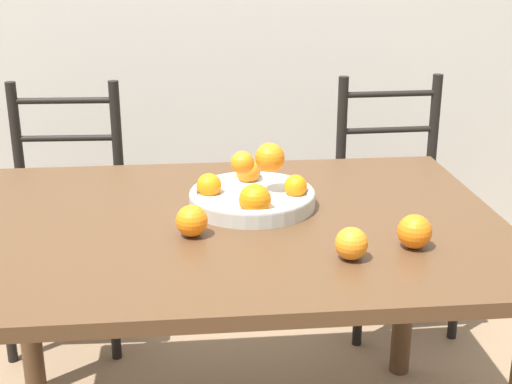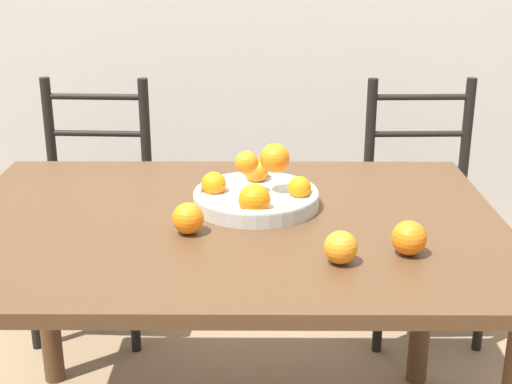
% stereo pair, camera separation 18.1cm
% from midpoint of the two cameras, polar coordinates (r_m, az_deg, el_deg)
% --- Properties ---
extents(dining_table, '(1.43, 1.02, 0.78)m').
position_cam_midpoint_polar(dining_table, '(1.89, -5.08, -5.18)').
color(dining_table, '#4C331E').
rests_on(dining_table, ground_plane).
extents(fruit_bowl, '(0.34, 0.34, 0.17)m').
position_cam_midpoint_polar(fruit_bowl, '(1.92, -2.98, -0.10)').
color(fruit_bowl, '#B2B7B2').
rests_on(fruit_bowl, dining_table).
extents(orange_loose_0, '(0.08, 0.08, 0.08)m').
position_cam_midpoint_polar(orange_loose_0, '(1.61, 4.45, -4.20)').
color(orange_loose_0, orange).
rests_on(orange_loose_0, dining_table).
extents(orange_loose_1, '(0.08, 0.08, 0.08)m').
position_cam_midpoint_polar(orange_loose_1, '(1.74, -8.14, -2.36)').
color(orange_loose_1, orange).
rests_on(orange_loose_1, dining_table).
extents(orange_loose_2, '(0.08, 0.08, 0.08)m').
position_cam_midpoint_polar(orange_loose_2, '(1.68, 9.59, -3.20)').
color(orange_loose_2, orange).
rests_on(orange_loose_2, dining_table).
extents(chair_left, '(0.44, 0.42, 0.97)m').
position_cam_midpoint_polar(chair_left, '(2.81, -16.74, -2.28)').
color(chair_left, black).
rests_on(chair_left, ground_plane).
extents(chair_right, '(0.43, 0.41, 0.97)m').
position_cam_midpoint_polar(chair_right, '(2.84, 9.22, -1.40)').
color(chair_right, black).
rests_on(chair_right, ground_plane).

